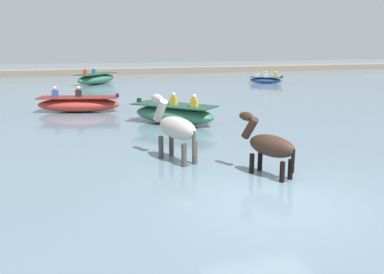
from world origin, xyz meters
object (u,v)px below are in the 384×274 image
(horse_trailing_pinto, at_px, (175,129))
(boat_distant_east, at_px, (96,79))
(boat_distant_west, at_px, (266,80))
(boat_far_inshore, at_px, (79,104))
(boat_far_offshore, at_px, (174,114))
(horse_lead_dark_bay, at_px, (269,147))

(horse_trailing_pinto, relative_size, boat_distant_east, 0.56)
(boat_distant_west, distance_m, boat_far_inshore, 17.04)
(horse_trailing_pinto, relative_size, boat_far_offshore, 0.63)
(horse_trailing_pinto, relative_size, boat_far_inshore, 0.55)
(horse_trailing_pinto, height_order, boat_distant_west, horse_trailing_pinto)
(boat_distant_east, height_order, boat_distant_west, boat_distant_east)
(boat_distant_west, bearing_deg, horse_lead_dark_bay, -115.90)
(horse_lead_dark_bay, distance_m, boat_distant_east, 23.48)
(horse_lead_dark_bay, height_order, horse_trailing_pinto, horse_trailing_pinto)
(boat_distant_east, xyz_separation_m, boat_far_inshore, (-1.58, -12.51, -0.05))
(horse_trailing_pinto, relative_size, boat_distant_west, 0.86)
(horse_lead_dark_bay, bearing_deg, boat_distant_east, 96.28)
(horse_trailing_pinto, xyz_separation_m, boat_far_inshore, (-2.33, 8.94, -0.51))
(boat_distant_east, xyz_separation_m, boat_distant_west, (12.49, -2.91, -0.14))
(boat_distant_west, bearing_deg, horse_trailing_pinto, -122.36)
(horse_lead_dark_bay, relative_size, boat_distant_east, 0.49)
(horse_lead_dark_bay, height_order, boat_distant_east, horse_lead_dark_bay)
(boat_far_offshore, relative_size, boat_distant_east, 0.89)
(horse_lead_dark_bay, xyz_separation_m, boat_distant_west, (9.92, 20.44, -0.44))
(horse_lead_dark_bay, height_order, boat_far_inshore, horse_lead_dark_bay)
(boat_far_offshore, distance_m, boat_distant_west, 17.18)
(horse_trailing_pinto, height_order, boat_far_offshore, horse_trailing_pinto)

